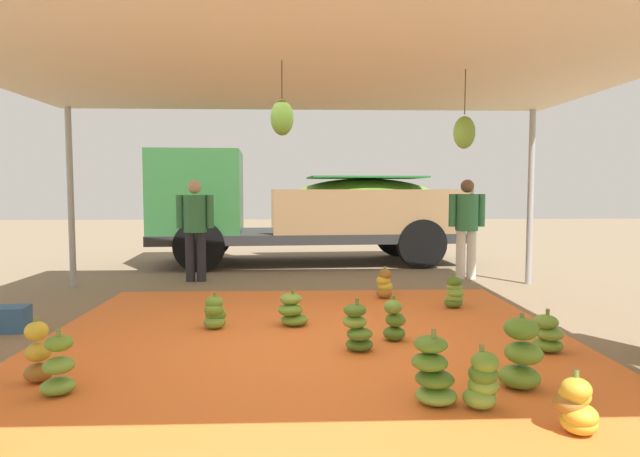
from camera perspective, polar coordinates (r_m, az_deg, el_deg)
name	(u,v)px	position (r m, az deg, el deg)	size (l,w,h in m)	color
ground_plane	(305,289)	(8.82, -1.62, -6.34)	(40.00, 40.00, 0.00)	#7F6B51
tarp_orange	(308,340)	(5.89, -1.30, -11.63)	(5.69, 5.57, 0.01)	orange
tent_canopy	(308,61)	(5.73, -1.24, 17.17)	(8.00, 7.00, 2.99)	#9EA0A5
banana_bunch_0	(521,356)	(4.75, 20.38, -12.45)	(0.46, 0.46, 0.61)	#60932D
banana_bunch_1	(394,322)	(5.85, 7.81, -9.67)	(0.33, 0.33, 0.49)	#477523
banana_bunch_2	(215,313)	(6.41, -11.02, -8.73)	(0.30, 0.34, 0.42)	#6B9E38
banana_bunch_3	(58,368)	(4.82, -25.79, -13.02)	(0.34, 0.34, 0.51)	#6B9E38
banana_bunch_4	(482,381)	(4.28, 16.70, -15.14)	(0.33, 0.32, 0.47)	#75A83D
banana_bunch_6	(454,293)	(7.56, 13.95, -6.62)	(0.31, 0.33, 0.48)	#477523
banana_bunch_7	(384,284)	(8.06, 6.78, -5.86)	(0.34, 0.35, 0.47)	#996628
banana_bunch_8	(548,335)	(5.86, 22.81, -10.24)	(0.38, 0.36, 0.43)	#60932D
banana_bunch_9	(576,407)	(4.10, 25.33, -16.56)	(0.35, 0.33, 0.42)	gold
banana_bunch_10	(292,311)	(6.44, -2.96, -8.63)	(0.39, 0.38, 0.43)	#60932D
banana_bunch_11	(433,373)	(4.27, 11.80, -14.61)	(0.43, 0.43, 0.56)	#75A83D
banana_bunch_12	(357,329)	(5.46, 3.95, -10.52)	(0.39, 0.37, 0.53)	#477523
banana_bunch_13	(38,354)	(5.17, -27.52, -11.65)	(0.31, 0.31, 0.55)	#996628
cargo_truck_main	(298,207)	(11.75, -2.31, 2.26)	(6.67, 2.68, 2.40)	#2D2D2D
worker_0	(195,223)	(9.65, -12.99, 0.62)	(0.65, 0.39, 1.76)	#26262D
worker_1	(467,221)	(10.01, 15.16, 0.76)	(0.65, 0.40, 1.78)	silver
crate_0	(4,319)	(7.17, -30.27, -8.23)	(0.51, 0.31, 0.28)	#335B8E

